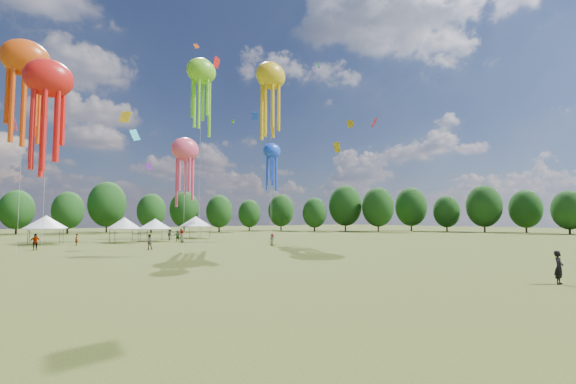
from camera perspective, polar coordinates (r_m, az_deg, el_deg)
ground at (r=21.98m, az=19.51°, el=-13.39°), size 300.00×300.00×0.00m
observer_main at (r=27.13m, az=34.91°, el=-9.06°), size 0.73×0.52×1.88m
spectator_near at (r=49.11m, az=-19.70°, el=-6.92°), size 0.91×0.73×1.80m
spectators_far at (r=63.63m, az=-17.72°, el=-6.22°), size 27.50×28.31×1.91m
festival_tents at (r=68.36m, az=-25.05°, el=-4.04°), size 37.83×12.51×4.15m
show_kites at (r=60.85m, az=-12.30°, el=13.71°), size 43.04×24.92×32.53m
small_kites at (r=61.54m, az=-16.36°, el=20.70°), size 80.26×59.71×46.37m
treeline at (r=76.06m, az=-25.87°, el=-1.33°), size 201.57×95.24×13.43m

